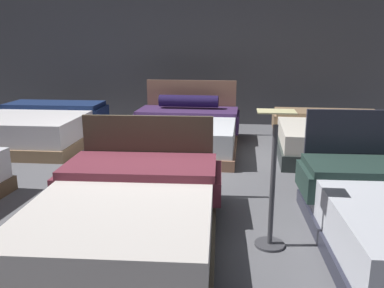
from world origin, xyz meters
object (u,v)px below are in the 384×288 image
object	(u,v)px
bed_4	(183,132)
bed_1	(129,211)
bed_3	(40,128)
bed_5	(334,137)
price_sign	(272,196)

from	to	relation	value
bed_4	bed_1	bearing A→B (deg)	-89.86
bed_1	bed_4	bearing A→B (deg)	86.70
bed_3	bed_5	size ratio (longest dim) A/B	0.96
bed_4	price_sign	world-z (taller)	price_sign
bed_1	price_sign	size ratio (longest dim) A/B	1.94
bed_3	bed_5	bearing A→B (deg)	-1.09
bed_1	bed_5	size ratio (longest dim) A/B	0.98
bed_4	price_sign	size ratio (longest dim) A/B	1.99
bed_4	bed_3	bearing A→B (deg)	-178.95
price_sign	bed_4	bearing A→B (deg)	110.56
bed_3	price_sign	distance (m)	4.54
bed_4	price_sign	distance (m)	3.19
bed_4	bed_5	bearing A→B (deg)	0.65
bed_1	bed_4	size ratio (longest dim) A/B	0.98
bed_3	bed_4	size ratio (longest dim) A/B	0.96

